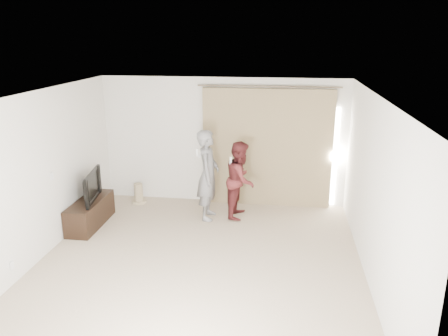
{
  "coord_description": "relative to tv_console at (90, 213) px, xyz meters",
  "views": [
    {
      "loc": [
        1.22,
        -5.89,
        3.4
      ],
      "look_at": [
        0.23,
        1.2,
        1.21
      ],
      "focal_mm": 35.0,
      "sensor_mm": 36.0,
      "label": 1
    }
  ],
  "objects": [
    {
      "name": "floor",
      "position": [
        2.27,
        -1.17,
        -0.24
      ],
      "size": [
        5.5,
        5.5,
        0.0
      ],
      "primitive_type": "plane",
      "color": "tan",
      "rests_on": "ground"
    },
    {
      "name": "ceiling",
      "position": [
        2.27,
        -1.17,
        2.36
      ],
      "size": [
        5.0,
        5.5,
        0.01
      ],
      "primitive_type": "cube",
      "color": "white",
      "rests_on": "wall_back"
    },
    {
      "name": "person_man",
      "position": [
        2.11,
        0.65,
        0.62
      ],
      "size": [
        0.42,
        0.64,
        1.73
      ],
      "color": "slate",
      "rests_on": "ground"
    },
    {
      "name": "curtain",
      "position": [
        3.18,
        1.51,
        0.96
      ],
      "size": [
        2.8,
        0.11,
        2.46
      ],
      "color": "tan",
      "rests_on": "ground"
    },
    {
      "name": "scratching_post",
      "position": [
        0.52,
        1.22,
        -0.08
      ],
      "size": [
        0.31,
        0.31,
        0.42
      ],
      "color": "#C5AE87",
      "rests_on": "ground"
    },
    {
      "name": "wall_left",
      "position": [
        -0.23,
        -1.17,
        1.05
      ],
      "size": [
        0.04,
        5.5,
        2.6
      ],
      "color": "silver",
      "rests_on": "ground"
    },
    {
      "name": "tv",
      "position": [
        0.0,
        0.0,
        0.52
      ],
      "size": [
        0.28,
        0.96,
        0.55
      ],
      "primitive_type": "imported",
      "rotation": [
        0.0,
        0.0,
        1.73
      ],
      "color": "black",
      "rests_on": "tv_console"
    },
    {
      "name": "person_woman",
      "position": [
        2.71,
        0.83,
        0.5
      ],
      "size": [
        0.64,
        0.78,
        1.49
      ],
      "color": "#581E20",
      "rests_on": "ground"
    },
    {
      "name": "wall_back",
      "position": [
        2.27,
        1.58,
        1.06
      ],
      "size": [
        5.0,
        0.04,
        2.6
      ],
      "primitive_type": "cube",
      "color": "silver",
      "rests_on": "ground"
    },
    {
      "name": "tv_console",
      "position": [
        0.0,
        0.0,
        0.0
      ],
      "size": [
        0.44,
        1.27,
        0.49
      ],
      "primitive_type": "cube",
      "color": "black",
      "rests_on": "ground"
    }
  ]
}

